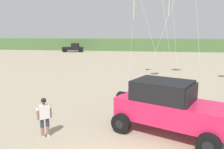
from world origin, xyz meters
name	(u,v)px	position (x,y,z in m)	size (l,w,h in m)	color
dune_ridge	(151,45)	(1.66, 51.62, 1.43)	(90.00, 7.76, 2.86)	#4C703D
jeep	(168,106)	(1.98, 3.52, 1.20)	(5.00, 3.91, 2.26)	#EA2151
person_watching	(44,115)	(-2.99, 2.32, 0.94)	(0.50, 0.47, 1.67)	#8C664C
distant_pickup	(73,48)	(-16.03, 43.94, 0.94)	(4.85, 3.07, 1.98)	black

